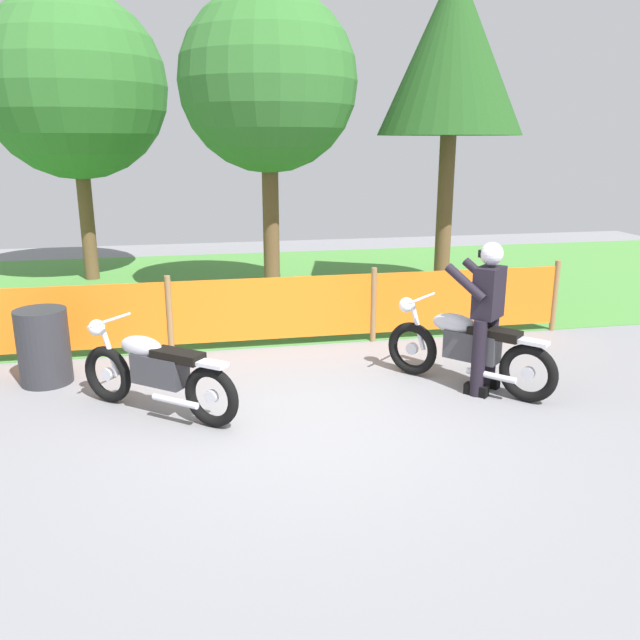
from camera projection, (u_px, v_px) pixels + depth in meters
name	position (u px, v px, depth m)	size (l,w,h in m)	color
ground	(306.00, 421.00, 6.52)	(24.00, 24.00, 0.02)	gray
grass_verge	(250.00, 287.00, 12.41)	(24.00, 7.63, 0.01)	#4C8C3D
barrier_fence	(274.00, 309.00, 8.67)	(8.38, 0.08, 1.05)	olive
tree_leftmost	(74.00, 87.00, 12.12)	(3.46, 3.46, 5.44)	brown
tree_near_left	(268.00, 83.00, 10.50)	(2.93, 2.93, 5.12)	brown
tree_near_right	(453.00, 52.00, 10.84)	(2.49, 2.49, 5.58)	brown
motorcycle_lead	(466.00, 347.00, 7.27)	(1.45, 1.61, 0.97)	black
motorcycle_trailing	(155.00, 372.00, 6.56)	(1.62, 1.32, 0.94)	black
rider_lead	(486.00, 312.00, 7.03)	(0.73, 0.73, 1.69)	black
oil_drum	(44.00, 347.00, 7.40)	(0.58, 0.58, 0.88)	#2D2D33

